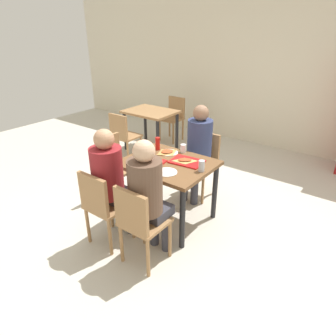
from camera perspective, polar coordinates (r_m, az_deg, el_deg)
ground_plane at (r=3.74m, az=0.00°, el=-9.61°), size 10.00×10.00×0.02m
back_wall at (r=5.99m, az=19.43°, el=17.02°), size 10.00×0.10×2.80m
main_table at (r=3.40m, az=0.00°, el=-0.55°), size 1.00×0.81×0.76m
chair_near_left at (r=3.12m, az=-12.48°, el=-6.70°), size 0.40×0.40×0.86m
chair_near_right at (r=2.81m, az=-5.57°, el=-10.06°), size 0.40×0.40×0.86m
chair_far_side at (r=4.06m, az=6.63°, el=1.63°), size 0.40×0.40×0.86m
chair_left_end at (r=4.00m, az=-10.20°, el=1.00°), size 0.40×0.40×0.86m
person_in_red at (r=3.08m, az=-10.98°, el=-1.73°), size 0.32×0.42×1.27m
person_in_brown_jacket at (r=2.77m, az=-3.85°, el=-4.57°), size 0.32×0.42×1.27m
person_far_side at (r=3.86m, az=5.76°, el=4.31°), size 0.32×0.42×1.27m
tray_red_near at (r=3.35m, az=-3.84°, el=1.22°), size 0.39×0.31×0.02m
tray_red_far at (r=3.35m, az=3.63°, el=1.24°), size 0.38×0.30×0.02m
paper_plate_center at (r=3.60m, az=0.20°, el=2.97°), size 0.22×0.22×0.01m
paper_plate_near_edge at (r=3.11m, az=-0.23°, el=-0.79°), size 0.22×0.22×0.01m
pizza_slice_a at (r=3.35m, az=-4.10°, el=1.54°), size 0.21×0.17×0.02m
pizza_slice_b at (r=3.35m, az=3.24°, el=1.52°), size 0.25×0.23×0.02m
pizza_slice_c at (r=3.59m, az=-0.17°, el=3.16°), size 0.24×0.26×0.02m
plastic_cup_a at (r=3.61m, az=2.94°, el=3.79°), size 0.07×0.07×0.10m
plastic_cup_b at (r=3.08m, az=-3.44°, el=-0.21°), size 0.07×0.07×0.10m
plastic_cup_c at (r=3.61m, az=-4.52°, el=3.75°), size 0.07×0.07×0.10m
soda_can at (r=3.14m, az=6.45°, el=0.40°), size 0.07×0.07×0.12m
condiment_bottle at (r=3.67m, az=-2.00°, el=4.69°), size 0.06×0.06×0.16m
foil_bundle at (r=3.57m, az=-5.67°, el=3.45°), size 0.10×0.10×0.10m
background_table at (r=5.56m, az=-3.34°, el=9.62°), size 0.90×0.70×0.76m
background_chair_near at (r=5.08m, az=-8.62°, el=6.43°), size 0.40×0.40×0.86m
background_chair_far at (r=6.15m, az=1.12°, el=10.07°), size 0.40×0.40×0.86m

